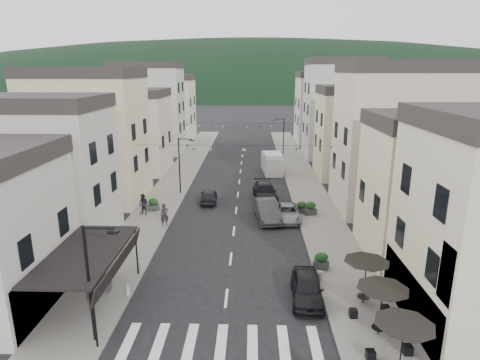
# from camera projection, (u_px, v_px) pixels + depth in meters

# --- Properties ---
(sidewalk_left) EXTENTS (4.00, 76.00, 0.12)m
(sidewalk_left) POSITION_uv_depth(u_px,v_px,m) (178.00, 179.00, 48.34)
(sidewalk_left) COLOR slate
(sidewalk_left) RESTS_ON ground
(sidewalk_right) EXTENTS (4.00, 76.00, 0.12)m
(sidewalk_right) POSITION_uv_depth(u_px,v_px,m) (302.00, 180.00, 47.92)
(sidewalk_right) COLOR slate
(sidewalk_right) RESTS_ON ground
(hill_backdrop) EXTENTS (640.00, 360.00, 70.00)m
(hill_backdrop) POSITION_uv_depth(u_px,v_px,m) (250.00, 88.00, 306.53)
(hill_backdrop) COLOR black
(hill_backdrop) RESTS_ON ground
(boutique_awning) EXTENTS (3.77, 7.50, 3.28)m
(boutique_awning) POSITION_uv_depth(u_px,v_px,m) (90.00, 255.00, 21.49)
(boutique_awning) COLOR black
(boutique_awning) RESTS_ON ground
(buildings_row_left) EXTENTS (10.20, 54.16, 14.00)m
(buildings_row_left) POSITION_uv_depth(u_px,v_px,m) (130.00, 122.00, 52.47)
(buildings_row_left) COLOR beige
(buildings_row_left) RESTS_ON ground
(buildings_row_right) EXTENTS (10.20, 54.16, 14.50)m
(buildings_row_right) POSITION_uv_depth(u_px,v_px,m) (355.00, 123.00, 50.51)
(buildings_row_right) COLOR beige
(buildings_row_right) RESTS_ON ground
(cafe_terrace) EXTENTS (2.50, 8.10, 2.53)m
(cafe_terrace) POSITION_uv_depth(u_px,v_px,m) (382.00, 294.00, 19.16)
(cafe_terrace) COLOR black
(cafe_terrace) RESTS_ON ground
(streetlamp_left_near) EXTENTS (1.70, 0.56, 6.00)m
(streetlamp_left_near) POSITION_uv_depth(u_px,v_px,m) (94.00, 273.00, 18.40)
(streetlamp_left_near) COLOR black
(streetlamp_left_near) RESTS_ON ground
(streetlamp_left_far) EXTENTS (1.70, 0.56, 6.00)m
(streetlamp_left_far) POSITION_uv_depth(u_px,v_px,m) (182.00, 160.00, 41.54)
(streetlamp_left_far) COLOR black
(streetlamp_left_far) RESTS_ON ground
(streetlamp_right_far) EXTENTS (1.70, 0.56, 6.00)m
(streetlamp_right_far) POSITION_uv_depth(u_px,v_px,m) (282.00, 134.00, 58.58)
(streetlamp_right_far) COLOR black
(streetlamp_right_far) RESTS_ON ground
(bollards) EXTENTS (11.66, 10.26, 0.60)m
(bollards) POSITION_uv_depth(u_px,v_px,m) (226.00, 296.00, 22.48)
(bollards) COLOR gray
(bollards) RESTS_ON ground
(bunting_near) EXTENTS (19.00, 0.28, 0.62)m
(bunting_near) POSITION_uv_depth(u_px,v_px,m) (236.00, 149.00, 37.01)
(bunting_near) COLOR black
(bunting_near) RESTS_ON ground
(bunting_far) EXTENTS (19.00, 0.28, 0.62)m
(bunting_far) POSITION_uv_depth(u_px,v_px,m) (241.00, 126.00, 52.44)
(bunting_far) COLOR black
(bunting_far) RESTS_ON ground
(parked_car_a) EXTENTS (1.96, 4.40, 1.47)m
(parked_car_a) POSITION_uv_depth(u_px,v_px,m) (307.00, 288.00, 22.76)
(parked_car_a) COLOR black
(parked_car_a) RESTS_ON ground
(parked_car_b) EXTENTS (2.50, 5.38, 1.71)m
(parked_car_b) POSITION_uv_depth(u_px,v_px,m) (267.00, 210.00, 35.08)
(parked_car_b) COLOR #323134
(parked_car_b) RESTS_ON ground
(parked_car_c) EXTENTS (2.18, 4.63, 1.28)m
(parked_car_c) POSITION_uv_depth(u_px,v_px,m) (288.00, 213.00, 35.12)
(parked_car_c) COLOR gray
(parked_car_c) RESTS_ON ground
(parked_car_d) EXTENTS (2.63, 5.57, 1.57)m
(parked_car_d) POSITION_uv_depth(u_px,v_px,m) (265.00, 192.00, 40.64)
(parked_car_d) COLOR black
(parked_car_d) RESTS_ON ground
(parked_car_e) EXTENTS (1.85, 4.06, 1.35)m
(parked_car_e) POSITION_uv_depth(u_px,v_px,m) (209.00, 196.00, 39.66)
(parked_car_e) COLOR black
(parked_car_e) RESTS_ON ground
(delivery_van) EXTENTS (2.64, 5.65, 2.63)m
(delivery_van) POSITION_uv_depth(u_px,v_px,m) (272.00, 163.00, 51.18)
(delivery_van) COLOR silver
(delivery_van) RESTS_ON ground
(pedestrian_a) EXTENTS (0.80, 0.65, 1.91)m
(pedestrian_a) POSITION_uv_depth(u_px,v_px,m) (165.00, 215.00, 33.30)
(pedestrian_a) COLOR black
(pedestrian_a) RESTS_ON sidewalk_left
(pedestrian_b) EXTENTS (1.14, 1.03, 1.92)m
(pedestrian_b) POSITION_uv_depth(u_px,v_px,m) (144.00, 204.00, 35.90)
(pedestrian_b) COLOR black
(pedestrian_b) RESTS_ON sidewalk_left
(planter_la) EXTENTS (1.04, 0.58, 1.15)m
(planter_la) POSITION_uv_depth(u_px,v_px,m) (101.00, 282.00, 23.51)
(planter_la) COLOR #303133
(planter_la) RESTS_ON sidewalk_left
(planter_lb) EXTENTS (1.19, 0.96, 1.17)m
(planter_lb) POSITION_uv_depth(u_px,v_px,m) (153.00, 204.00, 37.09)
(planter_lb) COLOR #303032
(planter_lb) RESTS_ON sidewalk_left
(planter_ra) EXTENTS (1.12, 0.85, 1.12)m
(planter_ra) POSITION_uv_depth(u_px,v_px,m) (321.00, 261.00, 26.17)
(planter_ra) COLOR #2E2E30
(planter_ra) RESTS_ON sidewalk_right
(planter_rb) EXTENTS (1.19, 0.84, 1.21)m
(planter_rb) POSITION_uv_depth(u_px,v_px,m) (311.00, 208.00, 35.98)
(planter_rb) COLOR #303033
(planter_rb) RESTS_ON sidewalk_right
(planter_rc) EXTENTS (1.10, 0.85, 1.08)m
(planter_rc) POSITION_uv_depth(u_px,v_px,m) (302.00, 207.00, 36.45)
(planter_rc) COLOR #2E2E31
(planter_rc) RESTS_ON sidewalk_right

